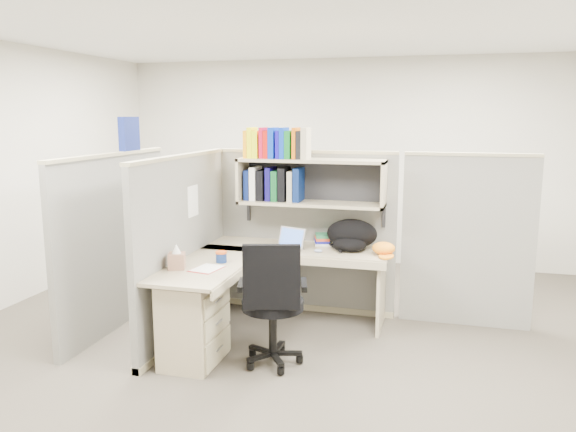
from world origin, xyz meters
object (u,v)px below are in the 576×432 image
(desk, at_px, (224,301))
(laptop, at_px, (286,239))
(snack_canister, at_px, (221,257))
(task_chair, at_px, (273,323))
(backpack, at_px, (351,235))

(desk, distance_m, laptop, 0.89)
(snack_canister, height_order, task_chair, task_chair)
(backpack, bearing_deg, task_chair, -124.76)
(backpack, height_order, snack_canister, backpack)
(task_chair, bearing_deg, backpack, 67.63)
(desk, bearing_deg, laptop, 65.79)
(task_chair, bearing_deg, desk, 159.48)
(laptop, distance_m, backpack, 0.61)
(laptop, distance_m, task_chair, 1.03)
(laptop, height_order, snack_canister, laptop)
(desk, height_order, snack_canister, snack_canister)
(desk, relative_size, task_chair, 1.69)
(task_chair, bearing_deg, laptop, 99.04)
(backpack, height_order, task_chair, task_chair)
(laptop, bearing_deg, snack_canister, -103.95)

